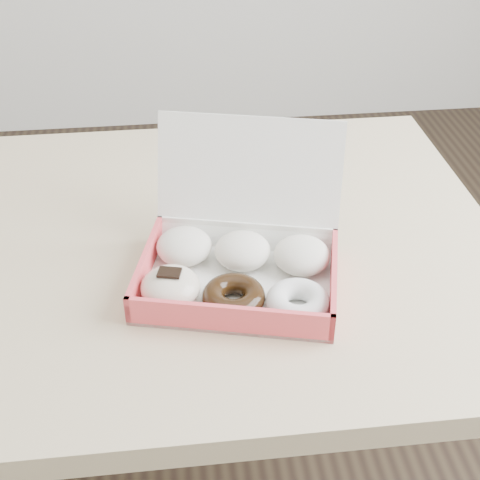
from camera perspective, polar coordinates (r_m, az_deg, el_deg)
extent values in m
cube|color=#D0B689|center=(1.09, -9.56, -1.00)|extent=(1.20, 0.80, 0.04)
cylinder|color=#D0B689|center=(1.66, 11.34, -2.94)|extent=(0.05, 0.05, 0.71)
cube|color=white|center=(0.97, -0.15, -3.84)|extent=(0.32, 0.27, 0.01)
cube|color=#F44B53|center=(0.88, -0.99, -6.83)|extent=(0.27, 0.07, 0.05)
cube|color=white|center=(1.04, 0.56, 0.47)|extent=(0.27, 0.07, 0.05)
cube|color=#F44B53|center=(0.98, -8.03, -2.23)|extent=(0.06, 0.20, 0.05)
cube|color=#F44B53|center=(0.95, 7.97, -3.51)|extent=(0.06, 0.20, 0.05)
cube|color=white|center=(1.01, 0.72, 4.80)|extent=(0.29, 0.13, 0.20)
ellipsoid|color=white|center=(1.01, -4.79, -0.52)|extent=(0.10, 0.10, 0.05)
ellipsoid|color=white|center=(0.99, 0.21, -0.91)|extent=(0.10, 0.10, 0.05)
ellipsoid|color=white|center=(0.99, 5.30, -1.30)|extent=(0.10, 0.10, 0.05)
ellipsoid|color=beige|center=(0.93, -5.95, -4.00)|extent=(0.10, 0.10, 0.05)
cube|color=black|center=(0.92, -6.05, -2.78)|extent=(0.04, 0.03, 0.00)
torus|color=black|center=(0.92, -0.55, -4.85)|extent=(0.11, 0.11, 0.03)
torus|color=white|center=(0.92, 4.95, -5.29)|extent=(0.11, 0.11, 0.03)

